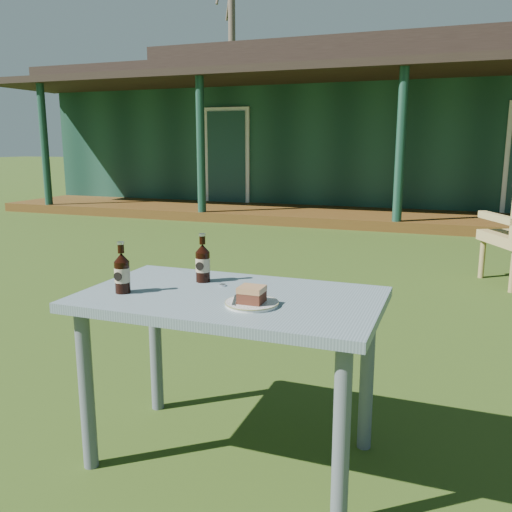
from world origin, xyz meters
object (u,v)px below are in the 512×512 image
at_px(cafe_table, 230,319).
at_px(cake_slice, 252,294).
at_px(cola_bottle_near, 203,263).
at_px(plate, 252,303).
at_px(cola_bottle_far, 122,273).

relative_size(cafe_table, cake_slice, 13.04).
bearing_deg(cake_slice, cola_bottle_near, 141.03).
height_order(plate, cola_bottle_near, cola_bottle_near).
xyz_separation_m(plate, cake_slice, (0.00, -0.01, 0.04)).
height_order(cola_bottle_near, cola_bottle_far, cola_bottle_near).
bearing_deg(cake_slice, cafe_table, 139.92).
height_order(cafe_table, cola_bottle_near, cola_bottle_near).
xyz_separation_m(cafe_table, cola_bottle_far, (-0.42, -0.12, 0.19)).
height_order(plate, cola_bottle_far, cola_bottle_far).
distance_m(cafe_table, cola_bottle_near, 0.31).
distance_m(cake_slice, cola_bottle_near, 0.43).
bearing_deg(cake_slice, cola_bottle_far, -179.02).
relative_size(cafe_table, plate, 5.88).
bearing_deg(cafe_table, plate, -38.66).
bearing_deg(cola_bottle_near, cola_bottle_far, -129.34).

